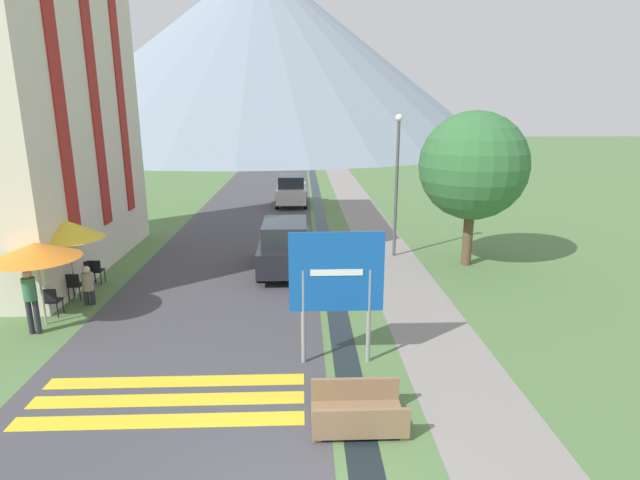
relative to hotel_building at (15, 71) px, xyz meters
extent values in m
plane|color=#517542|center=(9.40, 8.00, -6.88)|extent=(160.00, 160.00, 0.00)
cube|color=#424247|center=(6.90, 18.00, -6.88)|extent=(6.40, 60.00, 0.01)
cube|color=gray|center=(13.00, 18.00, -6.88)|extent=(2.20, 60.00, 0.01)
cube|color=black|center=(10.60, 18.00, -6.88)|extent=(0.60, 60.00, 0.00)
cube|color=yellow|center=(6.90, -9.78, -6.88)|extent=(5.44, 0.44, 0.01)
cube|color=yellow|center=(6.90, -9.08, -6.88)|extent=(5.44, 0.44, 0.01)
cube|color=yellow|center=(6.90, -8.38, -6.88)|extent=(5.44, 0.44, 0.01)
cone|color=gray|center=(3.42, 64.96, 6.99)|extent=(72.36, 72.36, 27.74)
cube|color=beige|center=(0.00, 0.00, -0.45)|extent=(5.03, 9.48, 12.87)
cube|color=maroon|center=(2.54, -2.61, -0.45)|extent=(0.06, 0.70, 9.65)
cube|color=maroon|center=(2.54, 0.00, -0.45)|extent=(0.06, 0.70, 9.65)
cube|color=maroon|center=(2.54, 2.61, -0.45)|extent=(0.06, 0.70, 9.65)
cylinder|color=gray|center=(9.61, -7.63, -5.77)|extent=(0.10, 0.10, 2.23)
cylinder|color=gray|center=(11.09, -7.63, -5.77)|extent=(0.10, 0.10, 2.23)
cube|color=#1451AD|center=(10.35, -7.65, -4.70)|extent=(2.10, 0.05, 1.81)
cube|color=white|center=(10.35, -7.68, -4.70)|extent=(1.15, 0.02, 0.14)
cube|color=#846647|center=(10.60, -10.01, -6.74)|extent=(1.70, 1.10, 0.12)
cube|color=#846647|center=(10.60, -10.52, -6.46)|extent=(1.70, 0.08, 0.45)
cube|color=#846647|center=(10.60, -9.50, -6.46)|extent=(1.70, 0.08, 0.45)
cube|color=#846647|center=(9.83, -10.01, -6.84)|extent=(0.16, 0.99, 0.08)
cube|color=#846647|center=(11.37, -10.01, -6.84)|extent=(0.16, 0.99, 0.08)
cube|color=black|center=(9.00, -0.73, -6.16)|extent=(1.79, 4.28, 0.84)
cube|color=#23282D|center=(9.00, -0.94, -5.40)|extent=(1.52, 2.35, 0.68)
cylinder|color=black|center=(8.14, 0.60, -6.58)|extent=(0.18, 0.60, 0.60)
cylinder|color=black|center=(9.85, 0.60, -6.58)|extent=(0.18, 0.60, 0.60)
cylinder|color=black|center=(8.14, -2.05, -6.58)|extent=(0.18, 0.60, 0.60)
cylinder|color=black|center=(9.85, -2.05, -6.58)|extent=(0.18, 0.60, 0.60)
cube|color=silver|center=(8.99, 11.83, -6.16)|extent=(1.76, 3.85, 0.84)
cube|color=#23282D|center=(8.99, 11.64, -5.40)|extent=(1.49, 2.12, 0.68)
cylinder|color=black|center=(8.15, 13.03, -6.58)|extent=(0.18, 0.60, 0.60)
cylinder|color=black|center=(9.83, 13.03, -6.58)|extent=(0.18, 0.60, 0.60)
cylinder|color=black|center=(8.15, 10.64, -6.58)|extent=(0.18, 0.60, 0.60)
cylinder|color=black|center=(9.83, 10.64, -6.58)|extent=(0.18, 0.60, 0.60)
cube|color=black|center=(2.79, -2.01, -6.43)|extent=(0.40, 0.40, 0.04)
cube|color=black|center=(2.79, -2.19, -6.23)|extent=(0.40, 0.04, 0.40)
cylinder|color=black|center=(2.62, -1.84, -6.66)|extent=(0.03, 0.03, 0.45)
cylinder|color=black|center=(2.96, -1.84, -6.66)|extent=(0.03, 0.03, 0.45)
cylinder|color=black|center=(2.62, -2.18, -6.66)|extent=(0.03, 0.03, 0.45)
cylinder|color=black|center=(2.96, -2.18, -6.66)|extent=(0.03, 0.03, 0.45)
cube|color=black|center=(2.50, -2.11, -6.43)|extent=(0.40, 0.40, 0.04)
cube|color=black|center=(2.50, -2.29, -6.23)|extent=(0.40, 0.04, 0.40)
cylinder|color=black|center=(2.33, -1.94, -6.66)|extent=(0.03, 0.03, 0.45)
cylinder|color=black|center=(2.67, -1.94, -6.66)|extent=(0.03, 0.03, 0.45)
cylinder|color=black|center=(2.33, -2.28, -6.66)|extent=(0.03, 0.03, 0.45)
cylinder|color=black|center=(2.67, -2.28, -6.66)|extent=(0.03, 0.03, 0.45)
cube|color=black|center=(2.62, -4.69, -6.43)|extent=(0.40, 0.40, 0.04)
cube|color=black|center=(2.62, -4.87, -6.23)|extent=(0.40, 0.04, 0.40)
cylinder|color=black|center=(2.45, -4.52, -6.66)|extent=(0.03, 0.03, 0.45)
cylinder|color=black|center=(2.79, -4.52, -6.66)|extent=(0.03, 0.03, 0.45)
cylinder|color=black|center=(2.45, -4.86, -6.66)|extent=(0.03, 0.03, 0.45)
cylinder|color=black|center=(2.79, -4.86, -6.66)|extent=(0.03, 0.03, 0.45)
cube|color=black|center=(2.69, -3.41, -6.43)|extent=(0.40, 0.40, 0.04)
cube|color=black|center=(2.69, -3.59, -6.23)|extent=(0.40, 0.04, 0.40)
cylinder|color=black|center=(2.52, -3.24, -6.66)|extent=(0.03, 0.03, 0.45)
cylinder|color=black|center=(2.86, -3.24, -6.66)|extent=(0.03, 0.03, 0.45)
cylinder|color=black|center=(2.52, -3.58, -6.66)|extent=(0.03, 0.03, 0.45)
cylinder|color=black|center=(2.86, -3.58, -6.66)|extent=(0.03, 0.03, 0.45)
cylinder|color=#B7B2A8|center=(2.66, -5.28, -5.79)|extent=(0.06, 0.06, 2.17)
cone|color=orange|center=(2.66, -5.28, -4.81)|extent=(2.22, 2.22, 0.43)
cylinder|color=#B7B2A8|center=(2.65, -3.38, -5.74)|extent=(0.06, 0.06, 2.28)
cone|color=yellow|center=(2.65, -3.38, -4.70)|extent=(2.05, 2.05, 0.55)
cylinder|color=#282833|center=(2.58, -5.85, -6.42)|extent=(0.14, 0.14, 0.93)
cylinder|color=#282833|center=(2.76, -5.85, -6.42)|extent=(0.14, 0.14, 0.93)
cylinder|color=#386B47|center=(2.67, -5.85, -5.66)|extent=(0.32, 0.32, 0.59)
sphere|color=tan|center=(2.67, -5.85, -5.26)|extent=(0.22, 0.22, 0.22)
cylinder|color=#282833|center=(3.18, -3.90, -6.65)|extent=(0.14, 0.14, 0.46)
cylinder|color=#282833|center=(3.36, -3.90, -6.65)|extent=(0.14, 0.14, 0.46)
cylinder|color=gray|center=(3.27, -3.90, -6.16)|extent=(0.32, 0.32, 0.53)
sphere|color=beige|center=(3.27, -3.90, -5.79)|extent=(0.22, 0.22, 0.22)
cylinder|color=#515156|center=(13.24, 0.87, -4.28)|extent=(0.12, 0.12, 5.20)
sphere|color=silver|center=(13.24, 0.87, -1.56)|extent=(0.28, 0.28, 0.28)
cylinder|color=brown|center=(15.72, -0.39, -5.86)|extent=(0.36, 0.36, 2.05)
sphere|color=#336B38|center=(15.72, -0.39, -3.20)|extent=(3.86, 3.86, 3.86)
camera|label=1|loc=(9.60, -18.01, -1.24)|focal=28.00mm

